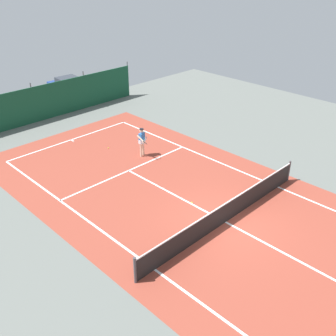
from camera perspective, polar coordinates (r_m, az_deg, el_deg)
ground_plane at (r=17.28m, az=8.18°, el=-7.65°), size 36.00×36.00×0.00m
court_surface at (r=17.28m, az=8.18°, el=-7.64°), size 11.02×26.60×0.01m
tennis_net at (r=16.99m, az=8.29°, el=-6.26°), size 10.12×0.10×1.10m
back_fence at (r=28.82m, az=-18.87°, el=7.74°), size 16.30×0.98×2.70m
tennis_player at (r=22.16m, az=-3.74°, el=3.99°), size 0.61×0.81×1.64m
tennis_ball_near_player at (r=23.63m, az=-8.52°, el=2.86°), size 0.07×0.07×0.07m
tennis_ball_midcourt at (r=18.33m, az=3.43°, el=-4.93°), size 0.07×0.07×0.07m
parked_car at (r=32.31m, az=-13.77°, el=10.92°), size 2.21×4.30×1.68m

